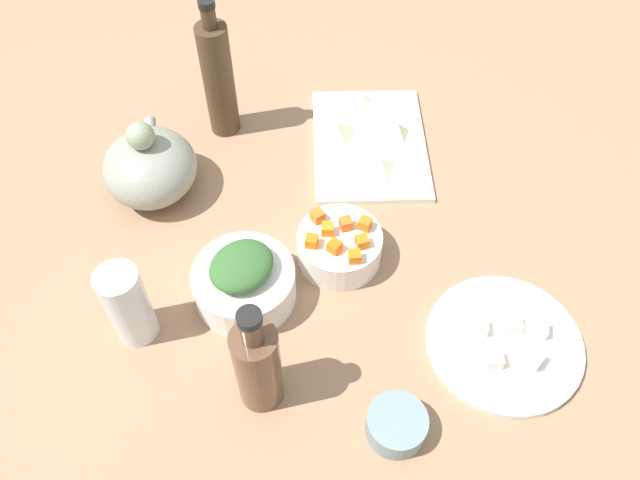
{
  "coord_description": "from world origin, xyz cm",
  "views": [
    {
      "loc": [
        -57.87,
        6.44,
        85.65
      ],
      "look_at": [
        0.0,
        0.0,
        8.0
      ],
      "focal_mm": 35.52,
      "sensor_mm": 36.0,
      "label": 1
    }
  ],
  "objects_px": {
    "teapot": "(150,166)",
    "bottle_1": "(218,78)",
    "bowl_greens": "(245,284)",
    "plate_tofu": "(504,343)",
    "drinking_glass_0": "(128,305)",
    "bowl_carrots": "(340,249)",
    "bowl_small_side": "(396,425)",
    "cutting_board": "(370,144)",
    "bottle_0": "(258,365)"
  },
  "relations": [
    {
      "from": "teapot",
      "to": "bottle_1",
      "type": "relative_size",
      "value": 0.68
    },
    {
      "from": "bowl_carrots",
      "to": "drinking_glass_0",
      "type": "relative_size",
      "value": 0.94
    },
    {
      "from": "bowl_greens",
      "to": "bottle_1",
      "type": "xyz_separation_m",
      "value": [
        0.38,
        0.02,
        0.08
      ]
    },
    {
      "from": "cutting_board",
      "to": "bottle_0",
      "type": "bearing_deg",
      "value": 154.06
    },
    {
      "from": "bottle_0",
      "to": "drinking_glass_0",
      "type": "height_order",
      "value": "bottle_0"
    },
    {
      "from": "cutting_board",
      "to": "plate_tofu",
      "type": "relative_size",
      "value": 1.25
    },
    {
      "from": "bowl_greens",
      "to": "bottle_1",
      "type": "bearing_deg",
      "value": 3.48
    },
    {
      "from": "bowl_greens",
      "to": "bowl_small_side",
      "type": "relative_size",
      "value": 1.9
    },
    {
      "from": "teapot",
      "to": "drinking_glass_0",
      "type": "bearing_deg",
      "value": 177.18
    },
    {
      "from": "bowl_carrots",
      "to": "bottle_0",
      "type": "xyz_separation_m",
      "value": [
        -0.21,
        0.13,
        0.06
      ]
    },
    {
      "from": "cutting_board",
      "to": "bowl_carrots",
      "type": "distance_m",
      "value": 0.26
    },
    {
      "from": "bowl_greens",
      "to": "bowl_carrots",
      "type": "height_order",
      "value": "bowl_greens"
    },
    {
      "from": "bottle_1",
      "to": "bowl_small_side",
      "type": "bearing_deg",
      "value": -160.95
    },
    {
      "from": "bowl_small_side",
      "to": "teapot",
      "type": "bearing_deg",
      "value": 35.48
    },
    {
      "from": "cutting_board",
      "to": "bottle_1",
      "type": "relative_size",
      "value": 1.06
    },
    {
      "from": "bottle_0",
      "to": "drinking_glass_0",
      "type": "xyz_separation_m",
      "value": [
        0.12,
        0.18,
        -0.01
      ]
    },
    {
      "from": "bowl_small_side",
      "to": "teapot",
      "type": "xyz_separation_m",
      "value": [
        0.47,
        0.33,
        0.04
      ]
    },
    {
      "from": "bowl_carrots",
      "to": "cutting_board",
      "type": "bearing_deg",
      "value": -19.66
    },
    {
      "from": "drinking_glass_0",
      "to": "bottle_1",
      "type": "bearing_deg",
      "value": -18.1
    },
    {
      "from": "bowl_carrots",
      "to": "bottle_0",
      "type": "relative_size",
      "value": 0.63
    },
    {
      "from": "bowl_greens",
      "to": "teapot",
      "type": "height_order",
      "value": "teapot"
    },
    {
      "from": "bowl_greens",
      "to": "bottle_0",
      "type": "relative_size",
      "value": 0.73
    },
    {
      "from": "bowl_small_side",
      "to": "bowl_carrots",
      "type": "bearing_deg",
      "value": 7.57
    },
    {
      "from": "bowl_carrots",
      "to": "bottle_1",
      "type": "bearing_deg",
      "value": 28.03
    },
    {
      "from": "cutting_board",
      "to": "teapot",
      "type": "bearing_deg",
      "value": 99.31
    },
    {
      "from": "teapot",
      "to": "bottle_1",
      "type": "bearing_deg",
      "value": -41.03
    },
    {
      "from": "bowl_greens",
      "to": "teapot",
      "type": "distance_m",
      "value": 0.28
    },
    {
      "from": "bowl_greens",
      "to": "drinking_glass_0",
      "type": "height_order",
      "value": "drinking_glass_0"
    },
    {
      "from": "bowl_small_side",
      "to": "drinking_glass_0",
      "type": "relative_size",
      "value": 0.57
    },
    {
      "from": "bottle_0",
      "to": "drinking_glass_0",
      "type": "bearing_deg",
      "value": 56.14
    },
    {
      "from": "bowl_greens",
      "to": "plate_tofu",
      "type": "bearing_deg",
      "value": -108.94
    },
    {
      "from": "bottle_0",
      "to": "bowl_carrots",
      "type": "bearing_deg",
      "value": -32.48
    },
    {
      "from": "cutting_board",
      "to": "bowl_carrots",
      "type": "relative_size",
      "value": 2.12
    },
    {
      "from": "plate_tofu",
      "to": "drinking_glass_0",
      "type": "relative_size",
      "value": 1.6
    },
    {
      "from": "bowl_greens",
      "to": "bowl_small_side",
      "type": "distance_m",
      "value": 0.3
    },
    {
      "from": "cutting_board",
      "to": "bowl_greens",
      "type": "bearing_deg",
      "value": 141.42
    },
    {
      "from": "bowl_small_side",
      "to": "bottle_1",
      "type": "height_order",
      "value": "bottle_1"
    },
    {
      "from": "drinking_glass_0",
      "to": "bottle_0",
      "type": "bearing_deg",
      "value": -123.86
    },
    {
      "from": "bowl_carrots",
      "to": "bowl_small_side",
      "type": "height_order",
      "value": "bowl_carrots"
    },
    {
      "from": "bowl_greens",
      "to": "bottle_0",
      "type": "height_order",
      "value": "bottle_0"
    },
    {
      "from": "bowl_carrots",
      "to": "teapot",
      "type": "xyz_separation_m",
      "value": [
        0.18,
        0.3,
        0.03
      ]
    },
    {
      "from": "bowl_carrots",
      "to": "bottle_1",
      "type": "relative_size",
      "value": 0.5
    },
    {
      "from": "teapot",
      "to": "bowl_carrots",
      "type": "bearing_deg",
      "value": -121.74
    },
    {
      "from": "bowl_greens",
      "to": "bottle_0",
      "type": "xyz_separation_m",
      "value": [
        -0.16,
        -0.02,
        0.05
      ]
    },
    {
      "from": "teapot",
      "to": "bottle_0",
      "type": "distance_m",
      "value": 0.43
    },
    {
      "from": "teapot",
      "to": "bottle_0",
      "type": "relative_size",
      "value": 0.85
    },
    {
      "from": "bowl_carrots",
      "to": "drinking_glass_0",
      "type": "bearing_deg",
      "value": 106.86
    },
    {
      "from": "plate_tofu",
      "to": "bowl_carrots",
      "type": "xyz_separation_m",
      "value": [
        0.18,
        0.22,
        0.02
      ]
    },
    {
      "from": "cutting_board",
      "to": "bowl_greens",
      "type": "relative_size",
      "value": 1.84
    },
    {
      "from": "bowl_greens",
      "to": "bottle_0",
      "type": "bearing_deg",
      "value": -174.49
    }
  ]
}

